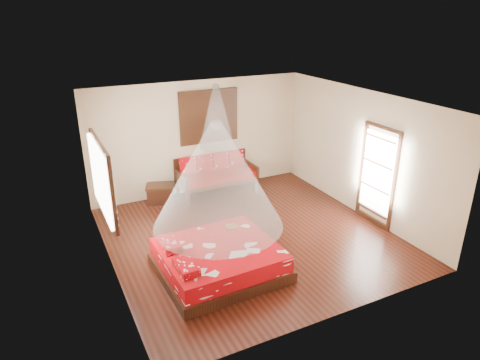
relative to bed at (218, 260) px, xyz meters
name	(u,v)px	position (x,y,z in m)	size (l,w,h in m)	color
room	(251,173)	(1.10, 0.88, 1.15)	(5.54, 5.54, 2.84)	black
bed	(218,260)	(0.00, 0.00, 0.00)	(2.12, 1.93, 0.64)	black
daybed	(215,173)	(1.36, 3.27, 0.27)	(1.96, 0.87, 0.98)	black
storage_chest	(160,193)	(-0.06, 3.33, -0.02)	(0.77, 0.67, 0.45)	black
shutter_panel	(209,117)	(1.36, 3.60, 1.65)	(1.52, 0.06, 1.32)	black
window_left	(104,178)	(-1.61, 1.08, 1.45)	(0.10, 1.74, 1.34)	black
glazed_door	(377,176)	(3.81, 0.28, 0.82)	(0.08, 1.02, 2.16)	black
wine_tray	(232,225)	(0.53, 0.57, 0.30)	(0.24, 0.24, 0.20)	brown
mosquito_net_main	(217,176)	(0.02, 0.00, 1.60)	(2.20, 2.20, 1.80)	white
mosquito_net_daybed	(216,117)	(1.36, 3.13, 1.75)	(0.86, 0.86, 1.50)	white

